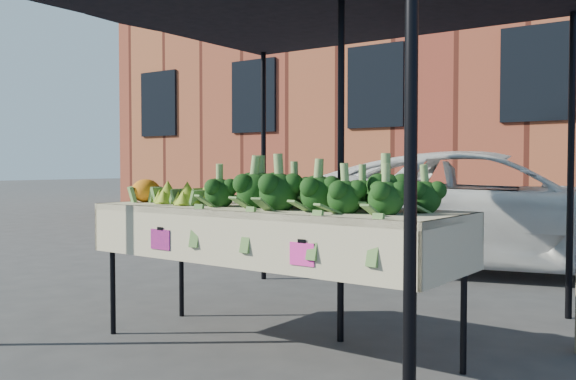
% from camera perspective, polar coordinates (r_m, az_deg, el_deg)
% --- Properties ---
extents(ground, '(90.00, 90.00, 0.00)m').
position_cam_1_polar(ground, '(3.88, -0.40, -15.11)').
color(ground, '#323235').
extents(table, '(2.42, 0.88, 0.90)m').
position_cam_1_polar(table, '(3.93, -1.69, -8.13)').
color(table, beige).
rests_on(table, ground).
extents(canopy, '(3.16, 3.16, 2.74)m').
position_cam_1_polar(canopy, '(4.37, 1.38, 5.02)').
color(canopy, black).
rests_on(canopy, ground).
extents(broccoli_heap, '(1.49, 0.59, 0.28)m').
position_cam_1_polar(broccoli_heap, '(3.70, 2.56, 0.41)').
color(broccoli_heap, black).
rests_on(broccoli_heap, table).
extents(romanesco_cluster, '(0.44, 0.48, 0.21)m').
position_cam_1_polar(romanesco_cluster, '(4.29, -8.95, 0.20)').
color(romanesco_cluster, '#95AC2F').
rests_on(romanesco_cluster, table).
extents(cauliflower_pair, '(0.21, 0.21, 0.19)m').
position_cam_1_polar(cauliflower_pair, '(4.54, -12.75, 0.15)').
color(cauliflower_pair, orange).
rests_on(cauliflower_pair, table).
extents(vehicle, '(1.84, 2.46, 4.76)m').
position_cam_1_polar(vehicle, '(7.48, 17.98, 11.50)').
color(vehicle, white).
rests_on(vehicle, ground).
extents(building_left, '(12.00, 8.00, 9.00)m').
position_cam_1_polar(building_left, '(16.97, 9.70, 13.53)').
color(building_left, maroon).
rests_on(building_left, ground).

